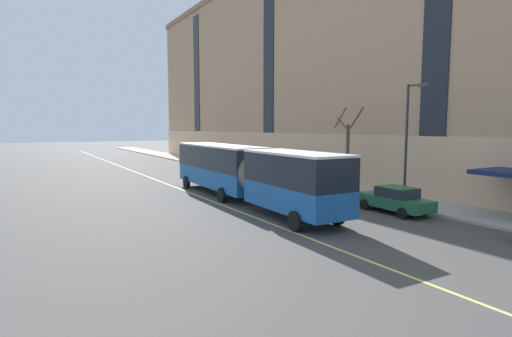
{
  "coord_description": "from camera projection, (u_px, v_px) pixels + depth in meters",
  "views": [
    {
      "loc": [
        -13.37,
        -17.18,
        5.02
      ],
      "look_at": [
        2.47,
        9.44,
        1.8
      ],
      "focal_mm": 28.0,
      "sensor_mm": 36.0,
      "label": 1
    }
  ],
  "objects": [
    {
      "name": "parked_car_champagne_6",
      "position": [
        271.0,
        176.0,
        34.9
      ],
      "size": [
        2.07,
        4.3,
        1.56
      ],
      "color": "#BCAD89",
      "rests_on": "ground"
    },
    {
      "name": "parked_car_green_2",
      "position": [
        394.0,
        200.0,
        23.41
      ],
      "size": [
        2.09,
        4.67,
        1.56
      ],
      "color": "#23603D",
      "rests_on": "ground"
    },
    {
      "name": "fire_hydrant",
      "position": [
        273.0,
        175.0,
        37.79
      ],
      "size": [
        0.42,
        0.24,
        0.72
      ],
      "color": "red",
      "rests_on": "sidewalk"
    },
    {
      "name": "parked_car_black_1",
      "position": [
        193.0,
        161.0,
        50.26
      ],
      "size": [
        2.09,
        4.29,
        1.56
      ],
      "color": "black",
      "rests_on": "ground"
    },
    {
      "name": "street_lamp",
      "position": [
        410.0,
        133.0,
        24.47
      ],
      "size": [
        0.36,
        1.48,
        7.48
      ],
      "color": "#2D2D30",
      "rests_on": "sidewalk"
    },
    {
      "name": "apartment_facade",
      "position": [
        489.0,
        35.0,
        29.31
      ],
      "size": [
        15.2,
        110.0,
        23.54
      ],
      "color": "tan",
      "rests_on": "ground"
    },
    {
      "name": "sidewalk",
      "position": [
        375.0,
        195.0,
        29.0
      ],
      "size": [
        4.08,
        160.0,
        0.15
      ],
      "primitive_type": "cube",
      "color": "#ADA89E",
      "rests_on": "ground"
    },
    {
      "name": "parked_car_silver_4",
      "position": [
        226.0,
        167.0,
        42.63
      ],
      "size": [
        1.99,
        4.39,
        1.56
      ],
      "color": "#B7B7BC",
      "rests_on": "ground"
    },
    {
      "name": "parked_car_white_0",
      "position": [
        324.0,
        186.0,
        28.88
      ],
      "size": [
        2.06,
        4.81,
        1.56
      ],
      "color": "silver",
      "rests_on": "ground"
    },
    {
      "name": "city_bus",
      "position": [
        244.0,
        170.0,
        26.59
      ],
      "size": [
        3.37,
        19.1,
        3.7
      ],
      "color": "#19569E",
      "rests_on": "ground"
    },
    {
      "name": "lane_centerline",
      "position": [
        243.0,
        213.0,
        23.41
      ],
      "size": [
        0.16,
        140.0,
        0.01
      ],
      "primitive_type": "cube",
      "color": "#E0D66B",
      "rests_on": "ground"
    },
    {
      "name": "street_tree_mid_block",
      "position": [
        347.0,
        151.0,
        30.47
      ],
      "size": [
        1.84,
        1.84,
        6.42
      ],
      "color": "brown",
      "rests_on": "sidewalk"
    },
    {
      "name": "ground_plane",
      "position": [
        305.0,
        218.0,
        22.0
      ],
      "size": [
        260.0,
        260.0,
        0.0
      ],
      "primitive_type": "plane",
      "color": "#4C4947"
    }
  ]
}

